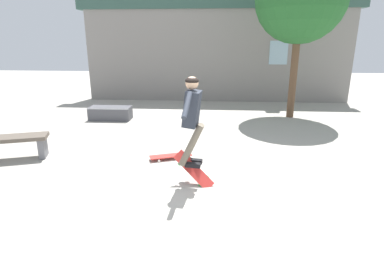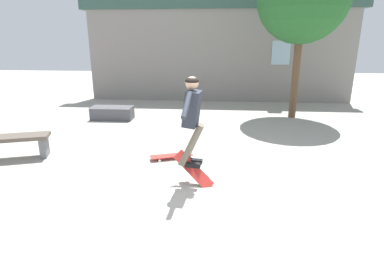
{
  "view_description": "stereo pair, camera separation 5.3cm",
  "coord_description": "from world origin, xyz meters",
  "px_view_note": "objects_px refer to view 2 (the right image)",
  "views": [
    {
      "loc": [
        -0.06,
        -4.33,
        2.38
      ],
      "look_at": [
        -0.41,
        0.38,
        1.0
      ],
      "focal_mm": 28.0,
      "sensor_mm": 36.0,
      "label": 1
    },
    {
      "loc": [
        -0.01,
        -4.33,
        2.38
      ],
      "look_at": [
        -0.41,
        0.38,
        1.0
      ],
      "focal_mm": 28.0,
      "sensor_mm": 36.0,
      "label": 2
    }
  ],
  "objects_px": {
    "skateboard_flipping": "(194,170)",
    "skateboard_resting": "(171,156)",
    "skate_ledge": "(112,113)",
    "park_bench": "(6,143)",
    "skater": "(192,114)"
  },
  "relations": [
    {
      "from": "skater",
      "to": "skateboard_resting",
      "type": "bearing_deg",
      "value": 123.12
    },
    {
      "from": "skate_ledge",
      "to": "skater",
      "type": "xyz_separation_m",
      "value": [
        2.89,
        -4.22,
        1.04
      ]
    },
    {
      "from": "skate_ledge",
      "to": "skateboard_flipping",
      "type": "distance_m",
      "value": 5.15
    },
    {
      "from": "park_bench",
      "to": "skateboard_flipping",
      "type": "distance_m",
      "value": 4.05
    },
    {
      "from": "skate_ledge",
      "to": "park_bench",
      "type": "bearing_deg",
      "value": -107.81
    },
    {
      "from": "park_bench",
      "to": "skater",
      "type": "distance_m",
      "value": 4.11
    },
    {
      "from": "skater",
      "to": "skateboard_flipping",
      "type": "bearing_deg",
      "value": -30.02
    },
    {
      "from": "skateboard_flipping",
      "to": "skate_ledge",
      "type": "bearing_deg",
      "value": 141.66
    },
    {
      "from": "skate_ledge",
      "to": "skateboard_resting",
      "type": "height_order",
      "value": "skate_ledge"
    },
    {
      "from": "park_bench",
      "to": "skate_ledge",
      "type": "height_order",
      "value": "park_bench"
    },
    {
      "from": "park_bench",
      "to": "skateboard_flipping",
      "type": "relative_size",
      "value": 2.38
    },
    {
      "from": "skate_ledge",
      "to": "skateboard_flipping",
      "type": "bearing_deg",
      "value": -56.31
    },
    {
      "from": "skate_ledge",
      "to": "skateboard_resting",
      "type": "distance_m",
      "value": 3.92
    },
    {
      "from": "skateboard_resting",
      "to": "park_bench",
      "type": "bearing_deg",
      "value": -15.33
    },
    {
      "from": "skateboard_flipping",
      "to": "skateboard_resting",
      "type": "relative_size",
      "value": 0.8
    }
  ]
}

